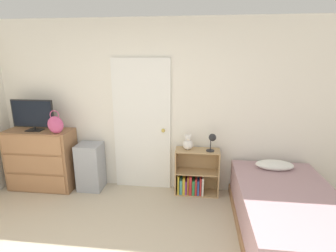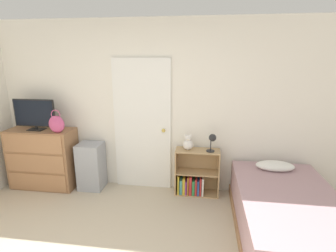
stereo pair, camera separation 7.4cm
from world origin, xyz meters
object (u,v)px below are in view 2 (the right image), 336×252
(teddy_bear, at_px, (188,143))
(bed, at_px, (287,215))
(storage_bin, at_px, (91,166))
(dresser, at_px, (43,158))
(bookshelf, at_px, (194,177))
(tv, at_px, (34,114))
(handbag, at_px, (57,124))
(desk_lamp, at_px, (212,139))

(teddy_bear, distance_m, bed, 1.55)
(storage_bin, bearing_deg, dresser, -176.59)
(bookshelf, xyz_separation_m, bed, (1.10, -0.83, 0.01))
(tv, xyz_separation_m, handbag, (0.40, -0.10, -0.11))
(storage_bin, height_order, bookshelf, storage_bin)
(handbag, distance_m, bed, 3.27)
(bookshelf, bearing_deg, handbag, -174.09)
(handbag, height_order, teddy_bear, handbag)
(handbag, height_order, storage_bin, handbag)
(handbag, bearing_deg, storage_bin, 22.59)
(teddy_bear, bearing_deg, tv, -177.39)
(bookshelf, relative_size, bed, 0.36)
(storage_bin, relative_size, bed, 0.38)
(dresser, height_order, bookshelf, dresser)
(tv, xyz_separation_m, storage_bin, (0.80, 0.07, -0.82))
(handbag, distance_m, storage_bin, 0.83)
(tv, height_order, bed, tv)
(handbag, xyz_separation_m, desk_lamp, (2.24, 0.16, -0.19))
(dresser, xyz_separation_m, handbag, (0.36, -0.12, 0.60))
(tv, distance_m, desk_lamp, 2.66)
(dresser, distance_m, handbag, 0.71)
(desk_lamp, bearing_deg, dresser, -179.07)
(storage_bin, distance_m, bed, 2.82)
(dresser, height_order, tv, tv)
(handbag, distance_m, desk_lamp, 2.26)
(tv, height_order, handbag, tv)
(bed, bearing_deg, dresser, 167.90)
(dresser, height_order, bed, dresser)
(handbag, relative_size, desk_lamp, 1.29)
(bookshelf, bearing_deg, storage_bin, -178.56)
(handbag, xyz_separation_m, teddy_bear, (1.90, 0.20, -0.27))
(bookshelf, bearing_deg, bed, -37.03)
(teddy_bear, relative_size, bed, 0.12)
(tv, xyz_separation_m, teddy_bear, (2.30, 0.10, -0.39))
(bookshelf, height_order, desk_lamp, desk_lamp)
(storage_bin, xyz_separation_m, bed, (2.70, -0.79, -0.10))
(dresser, bearing_deg, teddy_bear, 2.09)
(desk_lamp, distance_m, bed, 1.32)
(teddy_bear, xyz_separation_m, bed, (1.20, -0.83, -0.53))
(handbag, bearing_deg, dresser, 161.55)
(handbag, height_order, bookshelf, handbag)
(storage_bin, height_order, teddy_bear, teddy_bear)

